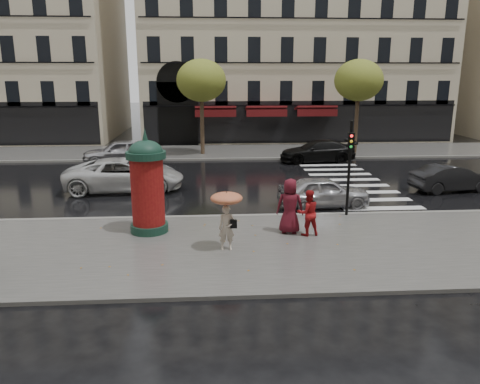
{
  "coord_description": "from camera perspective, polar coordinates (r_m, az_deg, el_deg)",
  "views": [
    {
      "loc": [
        -1.48,
        -15.0,
        5.7
      ],
      "look_at": [
        -0.41,
        1.5,
        1.47
      ],
      "focal_mm": 35.0,
      "sensor_mm": 36.0,
      "label": 1
    }
  ],
  "objects": [
    {
      "name": "zebra_crossing",
      "position": [
        26.34,
        12.89,
        1.48
      ],
      "size": [
        3.6,
        11.75,
        0.01
      ],
      "primitive_type": "cube",
      "color": "silver",
      "rests_on": "ground"
    },
    {
      "name": "tree_far_left",
      "position": [
        33.01,
        -4.74,
        13.36
      ],
      "size": [
        3.4,
        3.4,
        6.64
      ],
      "color": "#38281C",
      "rests_on": "ground"
    },
    {
      "name": "woman_red",
      "position": [
        16.57,
        8.29,
        -2.51
      ],
      "size": [
        0.89,
        0.75,
        1.64
      ],
      "primitive_type": "imported",
      "rotation": [
        0.0,
        0.0,
        3.31
      ],
      "color": "#A01316",
      "rests_on": "near_sidewalk"
    },
    {
      "name": "ground",
      "position": [
        16.12,
        1.81,
        -6.39
      ],
      "size": [
        160.0,
        160.0,
        0.0
      ],
      "primitive_type": "plane",
      "color": "black",
      "rests_on": "ground"
    },
    {
      "name": "car_white",
      "position": [
        23.86,
        -13.88,
        2.07
      ],
      "size": [
        5.92,
        2.97,
        1.61
      ],
      "primitive_type": "imported",
      "rotation": [
        0.0,
        0.0,
        1.62
      ],
      "color": "silver",
      "rests_on": "ground"
    },
    {
      "name": "near_kerb",
      "position": [
        18.92,
        0.95,
        -2.98
      ],
      "size": [
        90.0,
        0.25,
        0.14
      ],
      "primitive_type": "cube",
      "color": "slate",
      "rests_on": "ground"
    },
    {
      "name": "bldg_far_corner",
      "position": [
        45.96,
        6.1,
        21.26
      ],
      "size": [
        26.0,
        14.0,
        22.9
      ],
      "color": "#B7A88C",
      "rests_on": "ground"
    },
    {
      "name": "morris_column",
      "position": [
        16.86,
        -11.24,
        1.07
      ],
      "size": [
        1.39,
        1.39,
        3.75
      ],
      "color": "#143427",
      "rests_on": "near_sidewalk"
    },
    {
      "name": "near_sidewalk",
      "position": [
        15.63,
        1.99,
        -6.83
      ],
      "size": [
        90.0,
        7.0,
        0.12
      ],
      "primitive_type": "cube",
      "color": "#474744",
      "rests_on": "ground"
    },
    {
      "name": "car_silver",
      "position": [
        20.68,
        10.17,
        0.03
      ],
      "size": [
        4.06,
        1.89,
        1.35
      ],
      "primitive_type": "imported",
      "rotation": [
        0.0,
        0.0,
        1.65
      ],
      "color": "#B7B7BC",
      "rests_on": "ground"
    },
    {
      "name": "man_burgundy",
      "position": [
        16.7,
        6.1,
        -1.71
      ],
      "size": [
        1.07,
        0.81,
        1.98
      ],
      "primitive_type": "imported",
      "rotation": [
        0.0,
        0.0,
        2.94
      ],
      "color": "#51101B",
      "rests_on": "near_sidewalk"
    },
    {
      "name": "car_far_silver",
      "position": [
        30.93,
        -14.35,
        4.78
      ],
      "size": [
        4.93,
        2.49,
        1.61
      ],
      "primitive_type": "imported",
      "rotation": [
        0.0,
        0.0,
        -1.44
      ],
      "color": "#A7A6AB",
      "rests_on": "ground"
    },
    {
      "name": "car_black",
      "position": [
        31.22,
        9.42,
        4.94
      ],
      "size": [
        5.03,
        2.29,
        1.43
      ],
      "primitive_type": "imported",
      "rotation": [
        0.0,
        0.0,
        -1.51
      ],
      "color": "black",
      "rests_on": "ground"
    },
    {
      "name": "tree_far_right",
      "position": [
        34.63,
        14.28,
        13.02
      ],
      "size": [
        3.4,
        3.4,
        6.64
      ],
      "color": "#38281C",
      "rests_on": "ground"
    },
    {
      "name": "far_kerb",
      "position": [
        31.54,
        -0.96,
        4.05
      ],
      "size": [
        90.0,
        0.25,
        0.14
      ],
      "primitive_type": "cube",
      "color": "slate",
      "rests_on": "ground"
    },
    {
      "name": "far_sidewalk",
      "position": [
        34.5,
        -1.21,
        4.92
      ],
      "size": [
        90.0,
        6.0,
        0.12
      ],
      "primitive_type": "cube",
      "color": "#474744",
      "rests_on": "ground"
    },
    {
      "name": "traffic_light",
      "position": [
        18.84,
        13.24,
        3.91
      ],
      "size": [
        0.27,
        0.37,
        3.79
      ],
      "color": "black",
      "rests_on": "near_sidewalk"
    },
    {
      "name": "woman_umbrella",
      "position": [
        14.92,
        -1.64,
        -2.35
      ],
      "size": [
        1.03,
        1.03,
        1.97
      ],
      "color": "beige",
      "rests_on": "near_sidewalk"
    },
    {
      "name": "car_darkgrey",
      "position": [
        25.36,
        24.47,
        1.58
      ],
      "size": [
        4.19,
        1.93,
        1.33
      ],
      "primitive_type": "imported",
      "rotation": [
        0.0,
        0.0,
        1.7
      ],
      "color": "black",
      "rests_on": "ground"
    }
  ]
}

